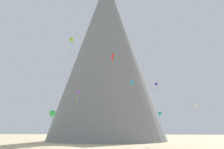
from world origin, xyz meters
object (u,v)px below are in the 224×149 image
at_px(kite_violet_low, 77,93).
at_px(kite_cyan_mid, 132,83).
at_px(rock_massif, 103,65).
at_px(kite_indigo_mid, 156,85).
at_px(kite_white_low, 196,104).
at_px(kite_red_mid, 113,57).
at_px(kite_green_low, 53,114).
at_px(kite_teal_low, 160,114).
at_px(kite_lime_high, 71,42).

height_order(kite_violet_low, kite_cyan_mid, kite_cyan_mid).
distance_m(rock_massif, kite_indigo_mid, 26.40).
bearing_deg(kite_violet_low, kite_indigo_mid, 134.41).
xyz_separation_m(kite_white_low, kite_red_mid, (-22.74, -21.59, 10.60)).
height_order(kite_green_low, kite_white_low, kite_white_low).
relative_size(kite_green_low, kite_teal_low, 0.90).
relative_size(kite_lime_high, kite_white_low, 3.36).
relative_size(kite_lime_high, kite_red_mid, 1.49).
bearing_deg(kite_green_low, kite_indigo_mid, 18.65).
height_order(kite_green_low, kite_lime_high, kite_lime_high).
relative_size(kite_green_low, kite_white_low, 2.37).
bearing_deg(rock_massif, kite_indigo_mid, -33.27).
bearing_deg(kite_violet_low, kite_cyan_mid, 137.29).
relative_size(rock_massif, kite_green_low, 16.69).
relative_size(rock_massif, kite_indigo_mid, 21.69).
xyz_separation_m(kite_teal_low, kite_red_mid, (-11.41, -10.42, 14.13)).
distance_m(kite_violet_low, kite_cyan_mid, 20.53).
height_order(kite_lime_high, kite_teal_low, kite_lime_high).
distance_m(kite_teal_low, kite_red_mid, 20.94).
bearing_deg(rock_massif, kite_violet_low, -89.66).
bearing_deg(kite_teal_low, kite_red_mid, -7.30).
bearing_deg(kite_teal_low, kite_violet_low, -22.85).
height_order(kite_indigo_mid, kite_green_low, kite_indigo_mid).
xyz_separation_m(kite_violet_low, kite_teal_low, (20.69, 10.49, -4.88)).
bearing_deg(kite_green_low, kite_cyan_mid, 23.26).
xyz_separation_m(kite_lime_high, kite_cyan_mid, (15.93, 11.39, -10.14)).
distance_m(kite_indigo_mid, kite_white_low, 13.64).
xyz_separation_m(rock_massif, kite_violet_low, (0.21, -35.39, -15.67)).
bearing_deg(kite_cyan_mid, rock_massif, -18.80).
height_order(rock_massif, kite_green_low, rock_massif).
distance_m(kite_lime_high, kite_teal_low, 31.83).
xyz_separation_m(rock_massif, kite_cyan_mid, (12.84, -19.97, -10.79)).
relative_size(rock_massif, kite_lime_high, 11.80).
bearing_deg(kite_violet_low, kite_lime_high, -144.14).
bearing_deg(kite_violet_low, kite_teal_low, 113.47).
xyz_separation_m(kite_green_low, kite_teal_low, (22.78, 21.27, 0.87)).
distance_m(kite_indigo_mid, kite_lime_high, 31.13).
height_order(kite_white_low, kite_teal_low, kite_white_low).
bearing_deg(rock_massif, kite_cyan_mid, -57.26).
height_order(rock_massif, kite_cyan_mid, rock_massif).
bearing_deg(kite_cyan_mid, kite_teal_low, -173.07).
bearing_deg(kite_violet_low, kite_white_low, 120.66).
bearing_deg(kite_green_low, kite_lime_high, 57.23).
bearing_deg(rock_massif, kite_teal_low, -50.00).
xyz_separation_m(kite_indigo_mid, kite_red_mid, (-10.76, -22.05, 4.10)).
xyz_separation_m(kite_violet_low, kite_red_mid, (9.28, 0.06, 9.25)).
distance_m(kite_indigo_mid, kite_violet_low, 30.28).
bearing_deg(kite_cyan_mid, kite_red_mid, 116.16).
distance_m(rock_massif, kite_teal_low, 38.46).
distance_m(kite_indigo_mid, kite_green_low, 41.12).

